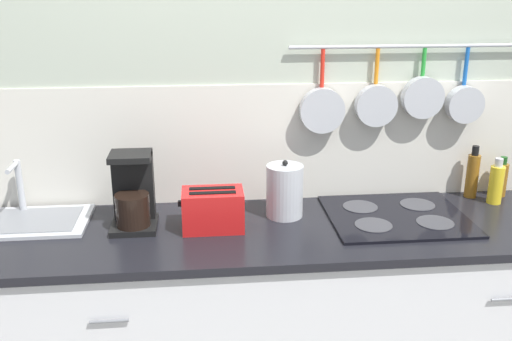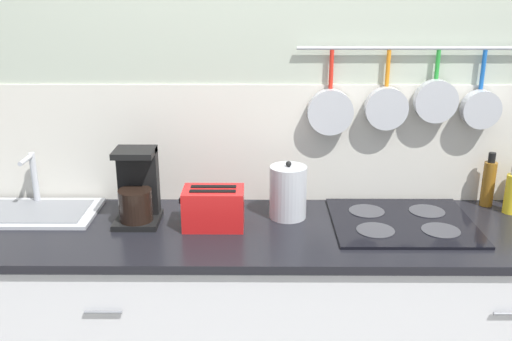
{
  "view_description": "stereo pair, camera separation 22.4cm",
  "coord_description": "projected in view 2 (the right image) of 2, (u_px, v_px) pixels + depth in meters",
  "views": [
    {
      "loc": [
        -0.4,
        -2.12,
        1.88
      ],
      "look_at": [
        -0.19,
        0.0,
        1.17
      ],
      "focal_mm": 40.0,
      "sensor_mm": 36.0,
      "label": 1
    },
    {
      "loc": [
        -0.18,
        -2.13,
        1.88
      ],
      "look_at": [
        -0.19,
        0.0,
        1.17
      ],
      "focal_mm": 40.0,
      "sensor_mm": 36.0,
      "label": 2
    }
  ],
  "objects": [
    {
      "name": "cabinet_base",
      "position": [
        300.0,
        329.0,
        2.48
      ],
      "size": [
        3.0,
        0.63,
        0.88
      ],
      "color": "silver",
      "rests_on": "ground_plane"
    },
    {
      "name": "sink_basin",
      "position": [
        28.0,
        210.0,
        2.47
      ],
      "size": [
        0.6,
        0.32,
        0.24
      ],
      "color": "#B7BABF",
      "rests_on": "countertop"
    },
    {
      "name": "toaster",
      "position": [
        214.0,
        208.0,
        2.32
      ],
      "size": [
        0.26,
        0.15,
        0.17
      ],
      "color": "red",
      "rests_on": "countertop"
    },
    {
      "name": "countertop",
      "position": [
        303.0,
        233.0,
        2.33
      ],
      "size": [
        3.04,
        0.65,
        0.03
      ],
      "color": "black",
      "rests_on": "cabinet_base"
    },
    {
      "name": "wall_back",
      "position": [
        299.0,
        122.0,
        2.56
      ],
      "size": [
        7.2,
        0.14,
        2.6
      ],
      "color": "#B2BCA8",
      "rests_on": "ground_plane"
    },
    {
      "name": "coffee_maker",
      "position": [
        137.0,
        192.0,
        2.36
      ],
      "size": [
        0.18,
        0.19,
        0.31
      ],
      "color": "black",
      "rests_on": "countertop"
    },
    {
      "name": "cooktop",
      "position": [
        402.0,
        222.0,
        2.38
      ],
      "size": [
        0.58,
        0.5,
        0.01
      ],
      "color": "black",
      "rests_on": "countertop"
    },
    {
      "name": "bottle_hot_sauce",
      "position": [
        489.0,
        182.0,
        2.54
      ],
      "size": [
        0.06,
        0.06,
        0.25
      ],
      "color": "#8C5919",
      "rests_on": "countertop"
    },
    {
      "name": "kettle",
      "position": [
        288.0,
        192.0,
        2.41
      ],
      "size": [
        0.16,
        0.16,
        0.25
      ],
      "color": "#B7BABF",
      "rests_on": "countertop"
    },
    {
      "name": "bottle_dish_soap",
      "position": [
        512.0,
        192.0,
        2.46
      ],
      "size": [
        0.06,
        0.06,
        0.21
      ],
      "color": "yellow",
      "rests_on": "countertop"
    }
  ]
}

